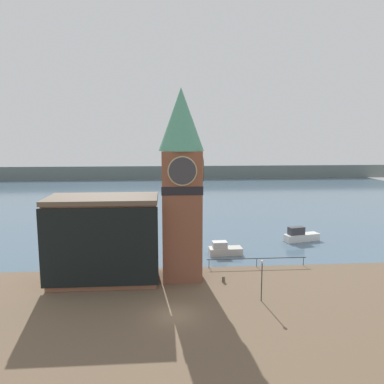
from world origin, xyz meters
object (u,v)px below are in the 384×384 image
at_px(lamp_post, 262,273).
at_px(mooring_bollard_near, 224,279).
at_px(boat_far, 300,236).
at_px(pier_building, 104,239).
at_px(clock_tower, 182,180).
at_px(boat_near, 224,250).

bearing_deg(lamp_post, mooring_bollard_near, 119.97).
xyz_separation_m(boat_far, lamp_post, (-11.49, -20.56, 2.05)).
height_order(boat_far, lamp_post, lamp_post).
height_order(pier_building, boat_far, pier_building).
height_order(clock_tower, boat_near, clock_tower).
bearing_deg(boat_far, mooring_bollard_near, -147.01).
relative_size(boat_far, mooring_bollard_near, 9.07).
relative_size(clock_tower, lamp_post, 5.11).
relative_size(boat_near, mooring_bollard_near, 7.04).
distance_m(boat_near, mooring_bollard_near, 9.83).
xyz_separation_m(clock_tower, boat_near, (6.14, 7.72, -10.53)).
height_order(pier_building, lamp_post, pier_building).
distance_m(pier_building, boat_far, 31.17).
distance_m(boat_far, lamp_post, 23.64).
relative_size(boat_near, boat_far, 0.78).
height_order(clock_tower, boat_far, clock_tower).
relative_size(pier_building, boat_far, 2.07).
xyz_separation_m(pier_building, mooring_bollard_near, (13.11, -1.42, -4.42)).
bearing_deg(pier_building, boat_near, 29.28).
relative_size(boat_far, lamp_post, 1.40).
bearing_deg(boat_far, clock_tower, -158.52).
distance_m(boat_near, lamp_post, 14.96).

